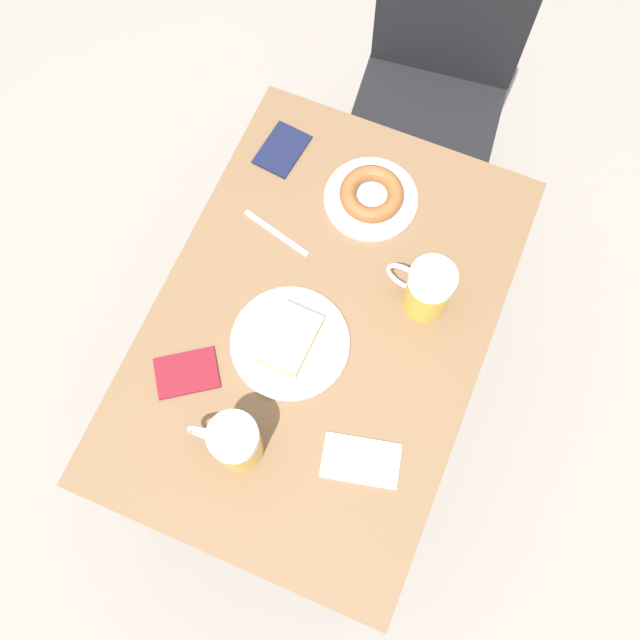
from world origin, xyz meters
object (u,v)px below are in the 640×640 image
Objects in this scene: chair at (438,73)px; plate_with_donut at (371,196)px; beer_mug_left at (235,442)px; fork at (276,233)px; napkin_folded at (361,461)px; passport_far_edge at (187,373)px; plate_with_cake at (290,341)px; passport_near_edge at (282,150)px; beer_mug_center at (427,289)px.

chair reaches higher than plate_with_donut.
chair is 6.26× the size of beer_mug_left.
beer_mug_left is at bearing -75.00° from fork.
napkin_folded is 0.39m from passport_far_edge.
passport_far_edge is at bearing -140.26° from plate_with_cake.
passport_near_edge is at bearing 126.06° from napkin_folded.
plate_with_cake is at bearing -64.19° from passport_near_edge.
beer_mug_center is 0.85× the size of fork.
plate_with_cake reaches higher than passport_near_edge.
chair is 5.89× the size of passport_far_edge.
beer_mug_left is 0.69m from passport_near_edge.
plate_with_donut reaches higher than fork.
plate_with_cake is 1.18× the size of plate_with_donut.
beer_mug_center is at bearing -44.10° from plate_with_donut.
plate_with_donut is 0.24m from passport_near_edge.
plate_with_donut is at bearing 86.43° from beer_mug_left.
passport_near_edge and passport_far_edge have the same top height.
chair is at bearing 89.98° from plate_with_donut.
fork is at bearing 120.43° from plate_with_cake.
beer_mug_left is (-0.01, -0.24, 0.06)m from plate_with_cake.
beer_mug_center is 0.48m from passport_near_edge.
plate_with_donut is 1.54× the size of passport_near_edge.
passport_near_edge is at bearing 115.81° from plate_with_cake.
beer_mug_left is at bearing -73.40° from passport_near_edge.
beer_mug_center is at bearing -81.50° from chair.
beer_mug_center is at bearing 90.46° from napkin_folded.
beer_mug_center reaches higher than fork.
plate_with_donut is 0.27m from beer_mug_center.
napkin_folded is at bearing -36.73° from plate_with_cake.
chair is 6.26× the size of beer_mug_center.
chair reaches higher than napkin_folded.
fork is at bearing 105.00° from beer_mug_left.
plate_with_cake is 0.30m from beer_mug_center.
plate_with_cake reaches higher than fork.
beer_mug_center is 0.36m from fork.
fork is 1.11× the size of passport_far_edge.
fork is (-0.13, 0.22, -0.01)m from plate_with_cake.
napkin_folded is 1.24× the size of passport_near_edge.
beer_mug_center is (0.23, 0.43, 0.00)m from beer_mug_left.
plate_with_donut is at bearing 135.90° from beer_mug_center.
chair is at bearing 104.93° from beer_mug_center.
beer_mug_left is at bearing -30.90° from passport_far_edge.
beer_mug_left is (-0.04, -0.61, 0.05)m from plate_with_donut.
passport_near_edge is (-0.07, 0.20, 0.00)m from fork.
napkin_folded is at bearing -86.26° from chair.
beer_mug_center is at bearing -4.34° from fork.
chair is at bearing 88.00° from plate_with_cake.
napkin_folded is at bearing -89.54° from beer_mug_center.
plate_with_cake reaches higher than passport_far_edge.
napkin_folded is at bearing 16.84° from beer_mug_left.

